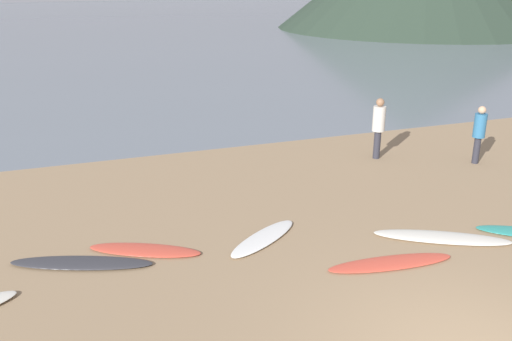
# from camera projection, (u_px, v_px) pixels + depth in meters

# --- Properties ---
(ground_plane) EXTENTS (120.00, 120.00, 0.20)m
(ground_plane) POSITION_uv_depth(u_px,v_px,m) (241.00, 155.00, 16.32)
(ground_plane) COLOR #997C5B
(ground_plane) RESTS_ON ground
(ocean_water) EXTENTS (140.00, 100.00, 0.01)m
(ocean_water) POSITION_uv_depth(u_px,v_px,m) (97.00, 21.00, 61.03)
(ocean_water) COLOR slate
(ocean_water) RESTS_ON ground
(surfboard_1) EXTENTS (2.61, 1.42, 0.09)m
(surfboard_1) POSITION_uv_depth(u_px,v_px,m) (81.00, 263.00, 9.96)
(surfboard_1) COLOR #333338
(surfboard_1) RESTS_ON ground
(surfboard_2) EXTENTS (2.17, 1.47, 0.07)m
(surfboard_2) POSITION_uv_depth(u_px,v_px,m) (145.00, 250.00, 10.44)
(surfboard_2) COLOR #D84C38
(surfboard_2) RESTS_ON ground
(surfboard_3) EXTENTS (1.94, 1.56, 0.08)m
(surfboard_3) POSITION_uv_depth(u_px,v_px,m) (263.00, 238.00, 10.91)
(surfboard_3) COLOR white
(surfboard_3) RESTS_ON ground
(surfboard_4) EXTENTS (2.45, 0.79, 0.06)m
(surfboard_4) POSITION_uv_depth(u_px,v_px,m) (391.00, 263.00, 9.98)
(surfboard_4) COLOR #D84C38
(surfboard_4) RESTS_ON ground
(surfboard_5) EXTENTS (2.60, 1.80, 0.09)m
(surfboard_5) POSITION_uv_depth(u_px,v_px,m) (442.00, 237.00, 10.92)
(surfboard_5) COLOR silver
(surfboard_5) RESTS_ON ground
(person_1) EXTENTS (0.35, 0.35, 1.74)m
(person_1) POSITION_uv_depth(u_px,v_px,m) (379.00, 123.00, 15.41)
(person_1) COLOR #2D2D38
(person_1) RESTS_ON ground
(person_2) EXTENTS (0.33, 0.33, 1.62)m
(person_2) POSITION_uv_depth(u_px,v_px,m) (479.00, 130.00, 15.02)
(person_2) COLOR #2D2D38
(person_2) RESTS_ON ground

